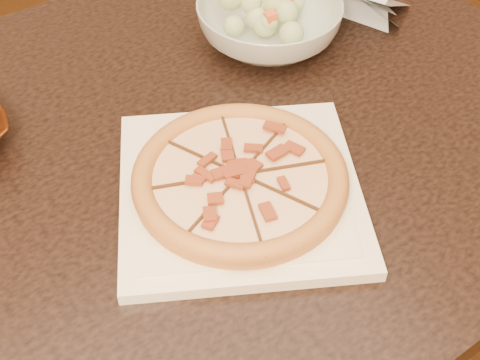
{
  "coord_description": "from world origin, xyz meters",
  "views": [
    {
      "loc": [
        -0.27,
        -0.56,
        1.41
      ],
      "look_at": [
        0.04,
        -0.04,
        0.78
      ],
      "focal_mm": 50.0,
      "sensor_mm": 36.0,
      "label": 1
    }
  ],
  "objects_px": {
    "pizza": "(240,178)",
    "plate": "(240,190)",
    "dining_table": "(131,214)",
    "salad_bowl": "(269,23)"
  },
  "relations": [
    {
      "from": "salad_bowl",
      "to": "plate",
      "type": "bearing_deg",
      "value": -128.63
    },
    {
      "from": "salad_bowl",
      "to": "pizza",
      "type": "bearing_deg",
      "value": -128.62
    },
    {
      "from": "pizza",
      "to": "salad_bowl",
      "type": "bearing_deg",
      "value": 51.38
    },
    {
      "from": "plate",
      "to": "dining_table",
      "type": "bearing_deg",
      "value": 132.07
    },
    {
      "from": "dining_table",
      "to": "salad_bowl",
      "type": "height_order",
      "value": "salad_bowl"
    },
    {
      "from": "salad_bowl",
      "to": "dining_table",
      "type": "bearing_deg",
      "value": -155.45
    },
    {
      "from": "pizza",
      "to": "plate",
      "type": "bearing_deg",
      "value": -177.72
    },
    {
      "from": "dining_table",
      "to": "plate",
      "type": "bearing_deg",
      "value": -47.93
    },
    {
      "from": "dining_table",
      "to": "salad_bowl",
      "type": "xyz_separation_m",
      "value": [
        0.34,
        0.16,
        0.13
      ]
    },
    {
      "from": "dining_table",
      "to": "salad_bowl",
      "type": "bearing_deg",
      "value": 24.55
    }
  ]
}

